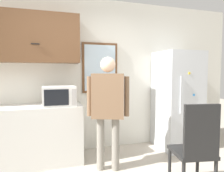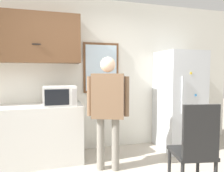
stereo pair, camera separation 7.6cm
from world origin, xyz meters
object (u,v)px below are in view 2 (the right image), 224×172
Objects in this scene: person at (108,102)px; refrigerator at (179,100)px; microwave at (60,96)px; chair at (196,146)px.

refrigerator is at bearing 38.81° from person.
microwave is 0.30× the size of person.
person is at bearing -161.74° from refrigerator.
refrigerator is 1.53m from chair.
chair is at bearing -116.81° from refrigerator.
microwave reaches higher than chair.
person is at bearing -36.05° from chair.
person is 1.24m from chair.
chair is (1.45, -1.29, -0.47)m from microwave.
person is 1.56m from refrigerator.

